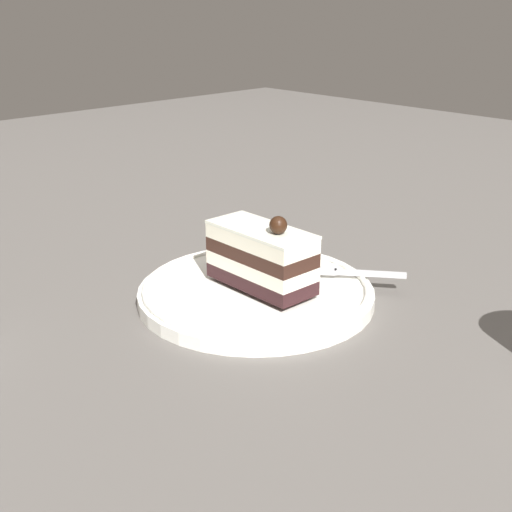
{
  "coord_description": "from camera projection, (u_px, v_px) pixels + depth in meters",
  "views": [
    {
      "loc": [
        -0.46,
        0.43,
        0.3
      ],
      "look_at": [
        0.01,
        -0.01,
        0.05
      ],
      "focal_mm": 48.97,
      "sensor_mm": 36.0,
      "label": 1
    }
  ],
  "objects": [
    {
      "name": "dessert_plate",
      "position": [
        256.0,
        292.0,
        0.71
      ],
      "size": [
        0.24,
        0.24,
        0.02
      ],
      "color": "white",
      "rests_on": "ground_plane"
    },
    {
      "name": "ground_plane",
      "position": [
        249.0,
        306.0,
        0.7
      ],
      "size": [
        2.4,
        2.4,
        0.0
      ],
      "primitive_type": "plane",
      "color": "#585450"
    },
    {
      "name": "cake_slice",
      "position": [
        262.0,
        257.0,
        0.69
      ],
      "size": [
        0.12,
        0.05,
        0.08
      ],
      "color": "black",
      "rests_on": "dessert_plate"
    },
    {
      "name": "fork",
      "position": [
        348.0,
        272.0,
        0.73
      ],
      "size": [
        0.09,
        0.08,
        0.0
      ],
      "color": "silver",
      "rests_on": "dessert_plate"
    }
  ]
}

